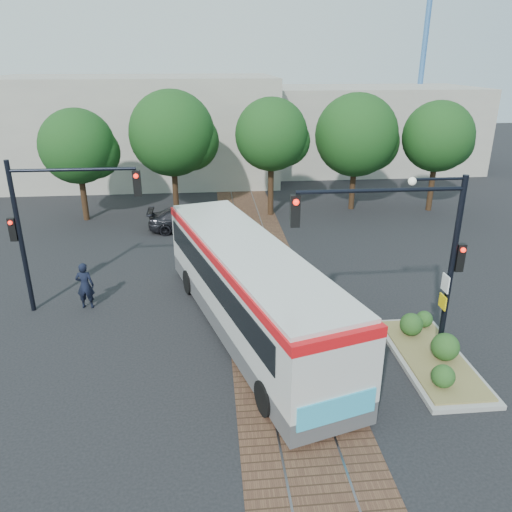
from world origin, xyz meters
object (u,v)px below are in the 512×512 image
object	(u,v)px
city_bus	(248,285)
parked_car	(189,219)
officer	(85,286)
signal_pole_left	(48,216)
signal_pole_main	(417,243)
traffic_island	(432,351)

from	to	relation	value
city_bus	parked_car	world-z (taller)	city_bus
city_bus	officer	world-z (taller)	city_bus
officer	signal_pole_left	bearing A→B (deg)	5.00
signal_pole_main	officer	size ratio (longest dim) A/B	3.11
signal_pole_left	parked_car	bearing A→B (deg)	62.79
traffic_island	signal_pole_main	world-z (taller)	signal_pole_main
traffic_island	signal_pole_left	distance (m)	14.50
city_bus	traffic_island	xyz separation A→B (m)	(5.89, -2.49, -1.52)
city_bus	signal_pole_left	size ratio (longest dim) A/B	2.10
parked_car	signal_pole_main	bearing A→B (deg)	-152.55
city_bus	traffic_island	size ratio (longest dim) A/B	2.43
city_bus	traffic_island	distance (m)	6.58
signal_pole_left	officer	size ratio (longest dim) A/B	3.11
signal_pole_main	signal_pole_left	world-z (taller)	signal_pole_main
city_bus	signal_pole_left	bearing A→B (deg)	145.35
signal_pole_main	traffic_island	bearing A→B (deg)	-5.36
signal_pole_left	officer	bearing A→B (deg)	1.73
officer	traffic_island	bearing A→B (deg)	161.32
traffic_island	officer	xyz separation A→B (m)	(-12.21, 4.92, 0.63)
traffic_island	signal_pole_left	bearing A→B (deg)	159.64
signal_pole_main	officer	bearing A→B (deg)	156.76
signal_pole_main	officer	distance (m)	12.66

